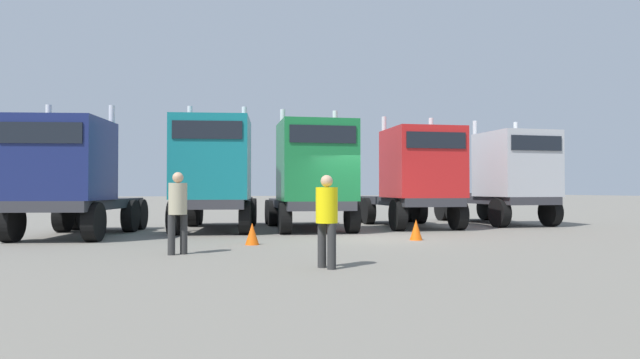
{
  "coord_description": "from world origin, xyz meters",
  "views": [
    {
      "loc": [
        -6.67,
        -14.35,
        1.43
      ],
      "look_at": [
        0.19,
        4.59,
        1.79
      ],
      "focal_mm": 30.4,
      "sensor_mm": 36.0,
      "label": 1
    }
  ],
  "objects_px": {
    "semi_truck_green": "(313,175)",
    "traffic_cone_near": "(252,234)",
    "semi_truck_red": "(416,176)",
    "visitor_in_hivis": "(327,214)",
    "semi_truck_silver": "(508,176)",
    "semi_truck_teal": "(214,173)",
    "visitor_with_camera": "(178,207)",
    "traffic_cone_mid": "(416,230)",
    "semi_truck_navy": "(69,176)"
  },
  "relations": [
    {
      "from": "semi_truck_silver",
      "to": "semi_truck_teal",
      "type": "bearing_deg",
      "value": -86.51
    },
    {
      "from": "semi_truck_green",
      "to": "visitor_with_camera",
      "type": "xyz_separation_m",
      "value": [
        -4.98,
        -5.31,
        -0.85
      ]
    },
    {
      "from": "semi_truck_green",
      "to": "visitor_with_camera",
      "type": "distance_m",
      "value": 7.33
    },
    {
      "from": "visitor_in_hivis",
      "to": "visitor_with_camera",
      "type": "xyz_separation_m",
      "value": [
        -2.35,
        3.05,
        0.07
      ]
    },
    {
      "from": "semi_truck_teal",
      "to": "traffic_cone_near",
      "type": "distance_m",
      "value": 4.93
    },
    {
      "from": "semi_truck_silver",
      "to": "semi_truck_green",
      "type": "bearing_deg",
      "value": -82.06
    },
    {
      "from": "visitor_in_hivis",
      "to": "visitor_with_camera",
      "type": "bearing_deg",
      "value": 109.44
    },
    {
      "from": "visitor_with_camera",
      "to": "semi_truck_green",
      "type": "bearing_deg",
      "value": 121.17
    },
    {
      "from": "visitor_in_hivis",
      "to": "semi_truck_navy",
      "type": "bearing_deg",
      "value": 103.05
    },
    {
      "from": "visitor_in_hivis",
      "to": "semi_truck_red",
      "type": "bearing_deg",
      "value": 33.32
    },
    {
      "from": "semi_truck_navy",
      "to": "semi_truck_red",
      "type": "distance_m",
      "value": 11.62
    },
    {
      "from": "semi_truck_silver",
      "to": "visitor_with_camera",
      "type": "height_order",
      "value": "semi_truck_silver"
    },
    {
      "from": "visitor_in_hivis",
      "to": "traffic_cone_near",
      "type": "relative_size",
      "value": 3.0
    },
    {
      "from": "visitor_with_camera",
      "to": "traffic_cone_mid",
      "type": "height_order",
      "value": "visitor_with_camera"
    },
    {
      "from": "semi_truck_navy",
      "to": "traffic_cone_near",
      "type": "xyz_separation_m",
      "value": [
        4.62,
        -3.66,
        -1.54
      ]
    },
    {
      "from": "semi_truck_teal",
      "to": "semi_truck_silver",
      "type": "distance_m",
      "value": 11.62
    },
    {
      "from": "visitor_with_camera",
      "to": "traffic_cone_mid",
      "type": "bearing_deg",
      "value": 84.41
    },
    {
      "from": "visitor_in_hivis",
      "to": "traffic_cone_near",
      "type": "xyz_separation_m",
      "value": [
        -0.35,
        4.53,
        -0.7
      ]
    },
    {
      "from": "traffic_cone_near",
      "to": "semi_truck_silver",
      "type": "bearing_deg",
      "value": 19.84
    },
    {
      "from": "semi_truck_red",
      "to": "visitor_with_camera",
      "type": "height_order",
      "value": "semi_truck_red"
    },
    {
      "from": "semi_truck_teal",
      "to": "traffic_cone_near",
      "type": "relative_size",
      "value": 11.78
    },
    {
      "from": "semi_truck_green",
      "to": "traffic_cone_near",
      "type": "bearing_deg",
      "value": -28.63
    },
    {
      "from": "semi_truck_navy",
      "to": "traffic_cone_mid",
      "type": "distance_m",
      "value": 10.17
    },
    {
      "from": "visitor_with_camera",
      "to": "traffic_cone_near",
      "type": "relative_size",
      "value": 3.21
    },
    {
      "from": "semi_truck_teal",
      "to": "traffic_cone_mid",
      "type": "distance_m",
      "value": 7.14
    },
    {
      "from": "semi_truck_red",
      "to": "semi_truck_navy",
      "type": "bearing_deg",
      "value": -80.13
    },
    {
      "from": "visitor_with_camera",
      "to": "traffic_cone_near",
      "type": "distance_m",
      "value": 2.61
    },
    {
      "from": "semi_truck_teal",
      "to": "semi_truck_red",
      "type": "distance_m",
      "value": 7.31
    },
    {
      "from": "semi_truck_green",
      "to": "traffic_cone_near",
      "type": "xyz_separation_m",
      "value": [
        -2.98,
        -3.83,
        -1.62
      ]
    },
    {
      "from": "semi_truck_navy",
      "to": "semi_truck_silver",
      "type": "bearing_deg",
      "value": 108.17
    },
    {
      "from": "semi_truck_navy",
      "to": "semi_truck_teal",
      "type": "height_order",
      "value": "semi_truck_teal"
    },
    {
      "from": "visitor_with_camera",
      "to": "traffic_cone_mid",
      "type": "xyz_separation_m",
      "value": [
        6.62,
        1.18,
        -0.76
      ]
    },
    {
      "from": "traffic_cone_mid",
      "to": "visitor_in_hivis",
      "type": "bearing_deg",
      "value": -135.3
    },
    {
      "from": "traffic_cone_near",
      "to": "semi_truck_green",
      "type": "bearing_deg",
      "value": 52.12
    },
    {
      "from": "semi_truck_green",
      "to": "semi_truck_silver",
      "type": "height_order",
      "value": "semi_truck_green"
    },
    {
      "from": "semi_truck_teal",
      "to": "visitor_in_hivis",
      "type": "height_order",
      "value": "semi_truck_teal"
    },
    {
      "from": "semi_truck_teal",
      "to": "semi_truck_green",
      "type": "distance_m",
      "value": 3.33
    },
    {
      "from": "traffic_cone_near",
      "to": "traffic_cone_mid",
      "type": "distance_m",
      "value": 4.63
    },
    {
      "from": "semi_truck_silver",
      "to": "traffic_cone_near",
      "type": "bearing_deg",
      "value": -64.06
    },
    {
      "from": "semi_truck_navy",
      "to": "traffic_cone_mid",
      "type": "xyz_separation_m",
      "value": [
        9.24,
        -3.97,
        -1.53
      ]
    },
    {
      "from": "semi_truck_navy",
      "to": "traffic_cone_near",
      "type": "distance_m",
      "value": 6.09
    },
    {
      "from": "semi_truck_teal",
      "to": "semi_truck_silver",
      "type": "xyz_separation_m",
      "value": [
        11.6,
        -0.53,
        -0.04
      ]
    },
    {
      "from": "visitor_with_camera",
      "to": "semi_truck_teal",
      "type": "bearing_deg",
      "value": 148.38
    },
    {
      "from": "semi_truck_silver",
      "to": "semi_truck_red",
      "type": "bearing_deg",
      "value": -80.37
    },
    {
      "from": "semi_truck_navy",
      "to": "semi_truck_green",
      "type": "height_order",
      "value": "semi_truck_green"
    },
    {
      "from": "traffic_cone_mid",
      "to": "semi_truck_green",
      "type": "bearing_deg",
      "value": 111.69
    },
    {
      "from": "semi_truck_silver",
      "to": "traffic_cone_near",
      "type": "xyz_separation_m",
      "value": [
        -11.35,
        -4.09,
        -1.66
      ]
    },
    {
      "from": "semi_truck_teal",
      "to": "semi_truck_navy",
      "type": "bearing_deg",
      "value": -62.36
    },
    {
      "from": "semi_truck_green",
      "to": "semi_truck_red",
      "type": "xyz_separation_m",
      "value": [
        4.03,
        0.0,
        0.01
      ]
    },
    {
      "from": "semi_truck_green",
      "to": "semi_truck_red",
      "type": "height_order",
      "value": "semi_truck_green"
    }
  ]
}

